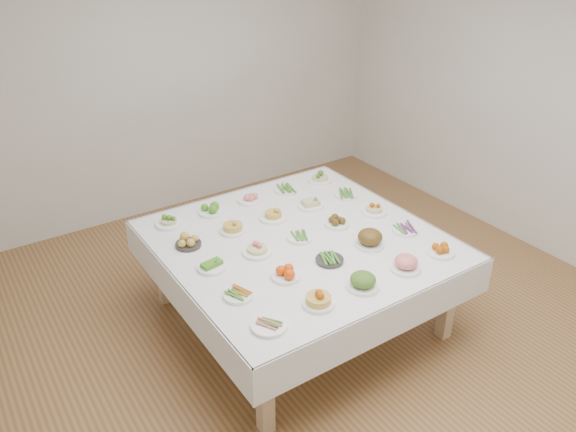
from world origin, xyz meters
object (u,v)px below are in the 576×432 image
dish_24 (320,175)px  dish_0 (269,324)px  display_table (299,247)px  dish_12 (300,237)px

dish_24 → dish_0: bearing=-134.9°
dish_0 → dish_24: dish_24 is taller
display_table → dish_12: dish_12 is taller
display_table → dish_24: dish_24 is taller
dish_0 → display_table: bearing=45.4°
dish_0 → dish_24: 2.10m
dish_24 → dish_12: bearing=-134.9°
display_table → dish_24: size_ratio=8.47×
display_table → dish_24: (0.75, 0.74, 0.13)m
display_table → dish_0: dish_0 is taller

